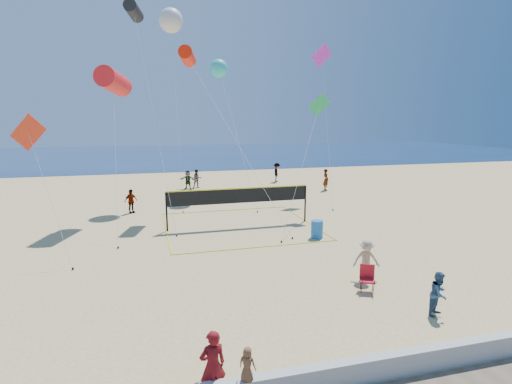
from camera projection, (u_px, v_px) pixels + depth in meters
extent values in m
plane|color=#D1BC76|center=(286.00, 325.00, 12.26)|extent=(120.00, 120.00, 0.00)
cube|color=navy|center=(172.00, 154.00, 71.18)|extent=(140.00, 50.00, 0.03)
cube|color=#AEAEAA|center=(328.00, 376.00, 9.36)|extent=(32.00, 0.30, 0.60)
imported|color=maroon|center=(213.00, 366.00, 8.87)|extent=(0.68, 0.51, 1.68)
imported|color=brown|center=(247.00, 364.00, 8.68)|extent=(0.46, 0.42, 0.78)
imported|color=navy|center=(439.00, 294.00, 12.80)|extent=(0.88, 0.82, 1.45)
imported|color=tan|center=(366.00, 260.00, 15.68)|extent=(1.16, 0.88, 1.60)
imported|color=gray|center=(131.00, 201.00, 26.74)|extent=(1.00, 0.88, 1.62)
imported|color=gray|center=(188.00, 180.00, 36.06)|extent=(1.59, 1.04, 1.64)
imported|color=gray|center=(326.00, 180.00, 35.18)|extent=(0.46, 0.69, 1.90)
imported|color=gray|center=(197.00, 179.00, 36.51)|extent=(0.86, 0.69, 1.68)
imported|color=gray|center=(277.00, 172.00, 39.98)|extent=(1.06, 1.38, 1.89)
cube|color=#A8131E|center=(367.00, 281.00, 14.56)|extent=(0.68, 0.66, 0.06)
cube|color=#A8131E|center=(367.00, 271.00, 14.71)|extent=(0.50, 0.26, 0.53)
cylinder|color=black|center=(362.00, 287.00, 14.44)|extent=(0.13, 0.25, 0.69)
cylinder|color=black|center=(361.00, 283.00, 14.81)|extent=(0.13, 0.25, 0.69)
cylinder|color=black|center=(374.00, 288.00, 14.37)|extent=(0.13, 0.25, 0.69)
cylinder|color=black|center=(372.00, 284.00, 14.74)|extent=(0.13, 0.25, 0.69)
cylinder|color=blue|center=(317.00, 229.00, 21.19)|extent=(0.69, 0.69, 0.95)
cylinder|color=black|center=(167.00, 212.00, 22.33)|extent=(0.10, 0.10, 2.23)
cylinder|color=black|center=(305.00, 204.00, 24.53)|extent=(0.10, 0.10, 2.23)
cube|color=black|center=(239.00, 196.00, 23.30)|extent=(8.35, 0.10, 0.83)
cube|color=yellow|center=(239.00, 188.00, 23.22)|extent=(8.35, 0.11, 0.06)
cube|color=yellow|center=(258.00, 247.00, 19.67)|extent=(8.55, 0.13, 0.02)
cube|color=yellow|center=(226.00, 210.00, 27.58)|extent=(8.55, 0.13, 0.02)
cylinder|color=red|center=(114.00, 82.00, 23.96)|extent=(2.07, 3.24, 1.64)
cylinder|color=silver|center=(116.00, 156.00, 21.73)|extent=(0.20, 6.35, 8.41)
cylinder|color=black|center=(118.00, 248.00, 19.50)|extent=(0.08, 0.08, 0.10)
cylinder|color=black|center=(134.00, 11.00, 25.22)|extent=(1.24, 2.10, 1.08)
cylinder|color=silver|center=(153.00, 114.00, 23.36)|extent=(1.78, 6.87, 12.93)
cylinder|color=black|center=(177.00, 236.00, 21.49)|extent=(0.08, 0.08, 0.10)
cylinder|color=red|center=(187.00, 56.00, 25.69)|extent=(1.35, 2.26, 1.15)
cylinder|color=silver|center=(235.00, 138.00, 23.36)|extent=(4.46, 8.03, 10.17)
cylinder|color=black|center=(292.00, 238.00, 21.04)|extent=(0.08, 0.08, 0.10)
cube|color=red|center=(28.00, 132.00, 17.57)|extent=(1.63, 0.49, 1.67)
cylinder|color=silver|center=(50.00, 199.00, 17.16)|extent=(1.80, 2.43, 5.62)
cylinder|color=black|center=(73.00, 269.00, 16.74)|extent=(0.08, 0.08, 0.10)
cube|color=green|center=(319.00, 105.00, 26.02)|extent=(1.39, 0.52, 1.45)
cylinder|color=silver|center=(303.00, 165.00, 23.22)|extent=(4.56, 6.05, 7.12)
cylinder|color=black|center=(281.00, 242.00, 20.42)|extent=(0.08, 0.08, 0.10)
cube|color=#ED34D9|center=(322.00, 55.00, 31.36)|extent=(1.90, 0.37, 1.90)
cylinder|color=silver|center=(327.00, 128.00, 29.48)|extent=(1.38, 5.72, 11.12)
cylinder|color=black|center=(333.00, 210.00, 27.60)|extent=(0.08, 0.08, 0.10)
sphere|color=silver|center=(171.00, 21.00, 29.57)|extent=(2.22, 2.22, 1.78)
cylinder|color=silver|center=(177.00, 112.00, 28.28)|extent=(0.03, 5.29, 13.38)
cylinder|color=black|center=(183.00, 212.00, 26.99)|extent=(0.08, 0.08, 0.10)
sphere|color=#2BC0C4|center=(219.00, 68.00, 31.89)|extent=(1.84, 1.84, 1.44)
cylinder|color=silver|center=(236.00, 134.00, 29.45)|extent=(1.22, 7.40, 10.17)
cylinder|color=black|center=(257.00, 212.00, 27.01)|extent=(0.08, 0.08, 0.10)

